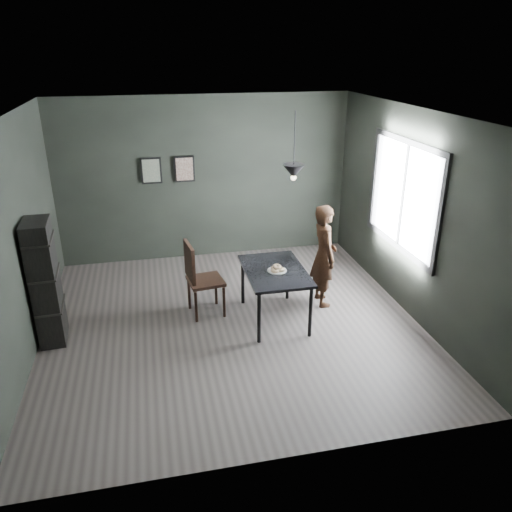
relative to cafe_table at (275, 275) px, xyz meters
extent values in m
plane|color=#3B3633|center=(-0.60, 0.00, -0.67)|extent=(5.00, 5.00, 0.00)
cube|color=black|center=(-0.60, 2.50, 0.73)|extent=(5.00, 0.10, 2.80)
cube|color=silver|center=(-0.60, 0.00, 2.13)|extent=(5.00, 5.00, 0.02)
cube|color=white|center=(1.88, 0.20, 0.93)|extent=(0.02, 1.80, 1.40)
cube|color=black|center=(1.87, 0.20, 0.93)|extent=(0.04, 1.96, 1.56)
cube|color=black|center=(0.00, 0.00, 0.06)|extent=(0.80, 1.20, 0.04)
cylinder|color=black|center=(-0.34, -0.54, -0.32)|extent=(0.05, 0.05, 0.71)
cylinder|color=black|center=(0.34, -0.54, -0.32)|extent=(0.05, 0.05, 0.71)
cylinder|color=black|center=(-0.34, 0.54, -0.32)|extent=(0.05, 0.05, 0.71)
cylinder|color=black|center=(0.34, 0.54, -0.32)|extent=(0.05, 0.05, 0.71)
cylinder|color=white|center=(0.01, -0.07, 0.08)|extent=(0.23, 0.23, 0.01)
torus|color=beige|center=(0.05, -0.08, 0.11)|extent=(0.12, 0.12, 0.04)
torus|color=beige|center=(0.00, -0.02, 0.11)|extent=(0.12, 0.12, 0.04)
torus|color=beige|center=(-0.03, -0.10, 0.11)|extent=(0.12, 0.12, 0.04)
torus|color=beige|center=(0.01, -0.07, 0.15)|extent=(0.12, 0.13, 0.06)
imported|color=black|center=(0.80, 0.31, 0.08)|extent=(0.37, 0.56, 1.50)
cube|color=black|center=(-0.90, 0.37, -0.17)|extent=(0.53, 0.53, 0.04)
cube|color=black|center=(-1.11, 0.34, 0.15)|extent=(0.11, 0.47, 0.51)
cylinder|color=black|center=(-1.07, 0.14, -0.44)|extent=(0.04, 0.04, 0.46)
cylinder|color=black|center=(-0.67, 0.20, -0.44)|extent=(0.04, 0.04, 0.46)
cylinder|color=black|center=(-1.12, 0.54, -0.44)|extent=(0.04, 0.04, 0.46)
cylinder|color=black|center=(-0.73, 0.59, -0.44)|extent=(0.04, 0.04, 0.46)
cube|color=black|center=(-2.92, 0.11, 0.14)|extent=(0.33, 0.55, 1.61)
cylinder|color=black|center=(0.25, 0.10, 1.75)|extent=(0.01, 0.01, 0.75)
cone|color=black|center=(0.25, 0.10, 1.38)|extent=(0.28, 0.28, 0.18)
sphere|color=#FFE0B2|center=(0.25, 0.10, 1.30)|extent=(0.07, 0.07, 0.07)
cube|color=black|center=(-1.50, 2.47, 0.93)|extent=(0.34, 0.03, 0.44)
cube|color=#445F51|center=(-1.50, 2.45, 0.93)|extent=(0.28, 0.01, 0.38)
cube|color=black|center=(-0.95, 2.47, 0.93)|extent=(0.34, 0.03, 0.44)
cube|color=brown|center=(-0.95, 2.45, 0.93)|extent=(0.28, 0.01, 0.38)
camera|label=1|loc=(-1.56, -5.88, 2.87)|focal=35.00mm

